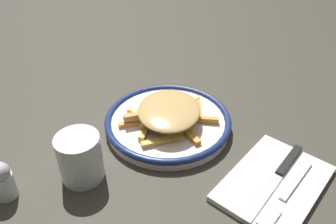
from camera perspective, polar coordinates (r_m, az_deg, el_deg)
The scene contains 8 objects.
ground_plane at distance 0.73m, azimuth -0.00°, elevation -2.53°, with size 2.60×2.60×0.00m, color #37342B.
plate at distance 0.72m, azimuth -0.00°, elevation -1.65°, with size 0.26×0.26×0.03m.
fries_heap at distance 0.69m, azimuth 0.15°, elevation -0.05°, with size 0.19×0.21×0.04m.
napkin at distance 0.63m, azimuth 17.18°, elevation -11.22°, with size 0.14×0.20×0.01m, color white.
fork at distance 0.62m, azimuth 19.20°, elevation -12.46°, with size 0.02×0.18×0.01m.
knife at distance 0.64m, azimuth 18.03°, elevation -9.67°, with size 0.02×0.21×0.01m.
water_glass at distance 0.61m, azimuth -14.37°, elevation -7.33°, with size 0.08×0.08×0.09m, color silver.
salt_shaker at distance 0.63m, azimuth -25.87°, elevation -10.20°, with size 0.04×0.04×0.07m.
Camera 1 is at (-0.35, 0.44, 0.46)m, focal length 36.73 mm.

